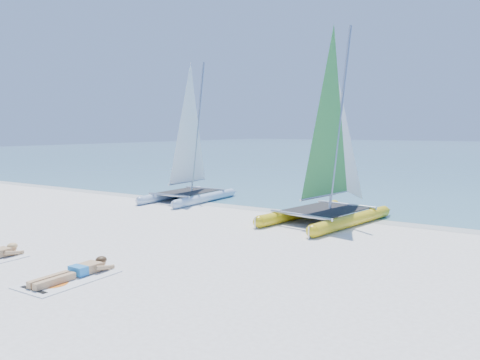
% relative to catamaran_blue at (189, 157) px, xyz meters
% --- Properties ---
extents(ground, '(140.00, 140.00, 0.00)m').
position_rel_catamaran_blue_xyz_m(ground, '(4.37, -5.53, -1.77)').
color(ground, white).
rests_on(ground, ground).
extents(sea, '(140.00, 115.00, 0.01)m').
position_rel_catamaran_blue_xyz_m(sea, '(4.37, 57.47, -1.76)').
color(sea, '#69A4AF').
rests_on(sea, ground).
extents(wet_sand_strip, '(140.00, 1.40, 0.01)m').
position_rel_catamaran_blue_xyz_m(wet_sand_strip, '(4.37, -0.03, -1.76)').
color(wet_sand_strip, silver).
rests_on(wet_sand_strip, ground).
extents(catamaran_blue, '(2.17, 4.38, 5.91)m').
position_rel_catamaran_blue_xyz_m(catamaran_blue, '(0.00, 0.00, 0.00)').
color(catamaran_blue, silver).
rests_on(catamaran_blue, ground).
extents(catamaran_yellow, '(3.07, 5.19, 6.44)m').
position_rel_catamaran_blue_xyz_m(catamaran_yellow, '(6.56, -0.85, 0.26)').
color(catamaran_yellow, yellow).
rests_on(catamaran_yellow, ground).
extents(towel_b, '(1.00, 1.85, 0.02)m').
position_rel_catamaran_blue_xyz_m(towel_b, '(4.45, -9.34, -1.76)').
color(towel_b, white).
rests_on(towel_b, ground).
extents(sunbather_b, '(0.37, 1.73, 0.26)m').
position_rel_catamaran_blue_xyz_m(sunbather_b, '(4.45, -9.15, -1.65)').
color(sunbather_b, tan).
rests_on(sunbather_b, towel_b).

